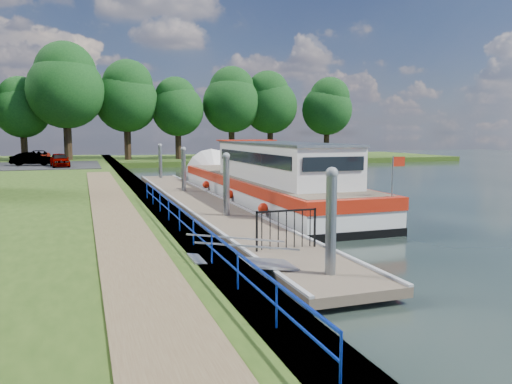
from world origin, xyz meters
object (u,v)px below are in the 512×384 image
object	(u,v)px
barge	(259,182)
car_b	(32,159)
pontoon	(202,205)
car_d	(39,157)
car_a	(60,160)

from	to	relation	value
barge	car_b	xyz separation A→B (m)	(-13.29, 22.99, 0.33)
pontoon	car_d	xyz separation A→B (m)	(-9.46, 28.75, 1.25)
pontoon	car_a	distance (m)	23.18
pontoon	car_a	bearing A→B (deg)	108.41
pontoon	car_a	world-z (taller)	car_a
car_d	pontoon	bearing A→B (deg)	-72.53
pontoon	car_d	bearing A→B (deg)	108.22
car_a	car_b	distance (m)	3.57
car_a	car_b	world-z (taller)	car_a
car_a	car_d	distance (m)	7.12
car_b	car_d	world-z (taller)	car_d
pontoon	car_b	world-z (taller)	car_b
car_b	pontoon	bearing A→B (deg)	-154.39
pontoon	car_b	xyz separation A→B (m)	(-9.70, 24.61, 1.24)
pontoon	barge	size ratio (longest dim) A/B	1.42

